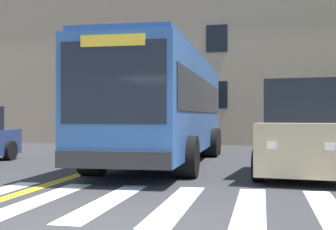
{
  "coord_description": "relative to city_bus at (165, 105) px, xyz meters",
  "views": [
    {
      "loc": [
        2.4,
        -5.84,
        1.51
      ],
      "look_at": [
        -0.46,
        7.81,
        1.54
      ],
      "focal_mm": 50.0,
      "sensor_mm": 36.0,
      "label": 1
    }
  ],
  "objects": [
    {
      "name": "ground_plane",
      "position": [
        0.76,
        -8.84,
        -1.87
      ],
      "size": [
        120.0,
        120.0,
        0.0
      ],
      "primitive_type": "plane",
      "color": "#303033"
    },
    {
      "name": "car_tan_far_lane",
      "position": [
        4.15,
        -2.37,
        -0.76
      ],
      "size": [
        2.63,
        5.0,
        2.37
      ],
      "color": "tan",
      "rests_on": "ground"
    },
    {
      "name": "city_bus",
      "position": [
        0.0,
        0.0,
        0.0
      ],
      "size": [
        3.08,
        11.15,
        3.45
      ],
      "color": "#2D5699",
      "rests_on": "ground"
    },
    {
      "name": "lane_line_yellow_outer",
      "position": [
        -1.44,
        7.2,
        -1.87
      ],
      "size": [
        0.12,
        36.0,
        0.01
      ],
      "primitive_type": "cube",
      "color": "gold",
      "rests_on": "ground"
    },
    {
      "name": "building_facade",
      "position": [
        0.69,
        13.37,
        3.34
      ],
      "size": [
        36.94,
        7.97,
        10.41
      ],
      "color": "tan",
      "rests_on": "ground"
    },
    {
      "name": "lane_line_yellow_inner",
      "position": [
        -1.6,
        7.2,
        -1.87
      ],
      "size": [
        0.12,
        36.0,
        0.01
      ],
      "primitive_type": "cube",
      "color": "gold",
      "rests_on": "ground"
    },
    {
      "name": "crosswalk",
      "position": [
        1.67,
        -6.8,
        -1.87
      ],
      "size": [
        10.47,
        3.81,
        0.01
      ],
      "color": "white",
      "rests_on": "ground"
    },
    {
      "name": "car_grey_behind_bus",
      "position": [
        -0.88,
        10.14,
        -1.05
      ],
      "size": [
        2.15,
        4.14,
        1.8
      ],
      "color": "slate",
      "rests_on": "ground"
    }
  ]
}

